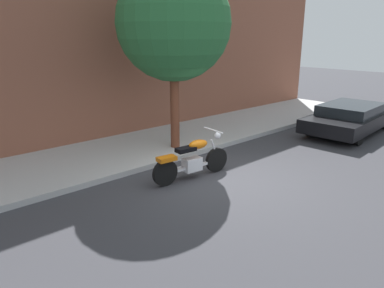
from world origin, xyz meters
The scene contains 6 objects.
ground_plane centered at (0.00, 0.00, 0.00)m, with size 60.00×60.00×0.00m, color #38383D.
sidewalk centered at (0.00, 3.17, 0.07)m, with size 21.54×3.07×0.14m, color #B1B1B1.
building_facade centered at (0.00, 4.95, 3.50)m, with size 21.54×0.50×7.00m, color brown.
motorcycle centered at (-0.50, 0.48, 0.47)m, with size 2.14×0.70×1.12m.
parked_car_black centered at (6.52, -0.09, 0.55)m, with size 4.54×2.17×1.03m.
street_tree centered at (0.55, 2.38, 3.61)m, with size 3.12×3.12×5.19m.
Camera 1 is at (-5.93, -5.55, 3.32)m, focal length 33.72 mm.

